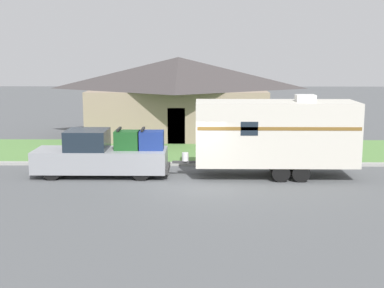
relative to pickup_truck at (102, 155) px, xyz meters
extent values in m
plane|color=#515456|center=(3.93, -1.57, -0.91)|extent=(120.00, 120.00, 0.00)
cube|color=#999993|center=(3.93, 2.18, -0.84)|extent=(80.00, 0.30, 0.14)
cube|color=#568442|center=(3.93, 5.83, -0.90)|extent=(80.00, 7.00, 0.03)
cube|color=gray|center=(2.83, 11.29, 0.57)|extent=(10.65, 6.81, 2.97)
pyramid|color=#3D3838|center=(2.83, 11.29, 3.04)|extent=(11.50, 7.35, 1.96)
cube|color=#4C3828|center=(2.83, 7.91, 0.14)|extent=(1.00, 0.06, 2.10)
cylinder|color=black|center=(-1.98, -0.77, -0.50)|extent=(0.83, 0.28, 0.83)
cylinder|color=black|center=(-1.98, 0.77, -0.50)|extent=(0.83, 0.28, 0.83)
cylinder|color=black|center=(1.74, -0.77, -0.50)|extent=(0.83, 0.28, 0.83)
cylinder|color=black|center=(1.74, 0.77, -0.50)|extent=(0.83, 0.28, 0.83)
cube|color=gray|center=(-1.22, 0.00, -0.22)|extent=(3.32, 1.91, 0.93)
cube|color=#19232D|center=(-0.62, 0.00, 0.67)|extent=(1.73, 1.76, 0.84)
cube|color=gray|center=(1.60, 0.00, -0.22)|extent=(2.31, 1.91, 0.93)
cube|color=#333333|center=(2.81, 0.00, -0.56)|extent=(0.12, 1.72, 0.20)
cube|color=#194C1E|center=(1.09, 0.00, 0.65)|extent=(1.06, 0.80, 0.80)
cube|color=black|center=(0.75, 0.00, 1.13)|extent=(0.10, 0.88, 0.08)
cube|color=navy|center=(2.10, 0.00, 0.65)|extent=(1.06, 0.80, 0.80)
cube|color=black|center=(1.76, 0.00, 1.13)|extent=(0.10, 0.88, 0.08)
cylinder|color=black|center=(7.51, -0.98, -0.54)|extent=(0.74, 0.22, 0.74)
cylinder|color=black|center=(7.51, 0.98, -0.54)|extent=(0.74, 0.22, 0.74)
cylinder|color=black|center=(8.33, -0.98, -0.54)|extent=(0.74, 0.22, 0.74)
cylinder|color=black|center=(8.33, 0.98, -0.54)|extent=(0.74, 0.22, 0.74)
cube|color=beige|center=(7.38, 0.00, 0.98)|extent=(6.73, 2.23, 2.66)
cube|color=brown|center=(7.38, -1.12, 1.31)|extent=(6.60, 0.01, 0.14)
cube|color=#383838|center=(3.51, 0.00, -0.30)|extent=(1.01, 0.12, 0.10)
cylinder|color=silver|center=(3.56, 0.00, -0.07)|extent=(0.28, 0.28, 0.36)
cube|color=silver|center=(8.59, 0.00, 2.45)|extent=(0.80, 0.68, 0.28)
cube|color=#19232D|center=(6.17, -1.12, 1.31)|extent=(0.70, 0.01, 0.56)
cylinder|color=brown|center=(8.69, 2.77, -0.41)|extent=(0.09, 0.09, 1.01)
cube|color=#B2B2B2|center=(8.69, 2.77, 0.20)|extent=(0.48, 0.20, 0.22)
camera|label=1|loc=(4.18, -22.37, 4.40)|focal=50.00mm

